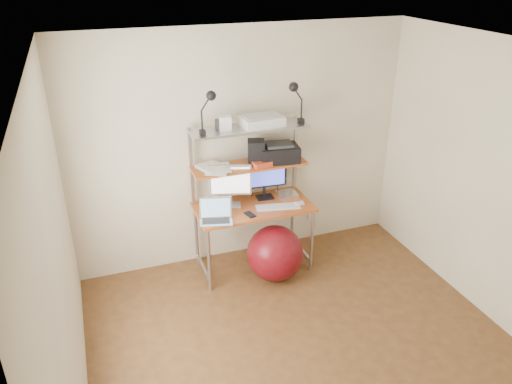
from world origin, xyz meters
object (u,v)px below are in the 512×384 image
(monitor_black, at_px, (264,176))
(exercise_ball, at_px, (275,253))
(monitor_silver, at_px, (230,183))
(laptop, at_px, (216,216))
(printer, at_px, (279,153))

(monitor_black, height_order, exercise_ball, monitor_black)
(exercise_ball, bearing_deg, monitor_silver, 134.59)
(laptop, height_order, exercise_ball, laptop)
(monitor_silver, height_order, exercise_ball, monitor_silver)
(printer, distance_m, exercise_ball, 1.04)
(monitor_silver, relative_size, printer, 1.10)
(monitor_silver, bearing_deg, exercise_ball, -28.99)
(monitor_black, relative_size, exercise_ball, 0.82)
(laptop, bearing_deg, monitor_black, 41.21)
(monitor_black, relative_size, laptop, 1.32)
(monitor_black, xyz_separation_m, printer, (0.14, -0.03, 0.26))
(laptop, bearing_deg, monitor_silver, 62.37)
(laptop, relative_size, printer, 0.84)
(printer, bearing_deg, laptop, -151.23)
(monitor_black, distance_m, printer, 0.30)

